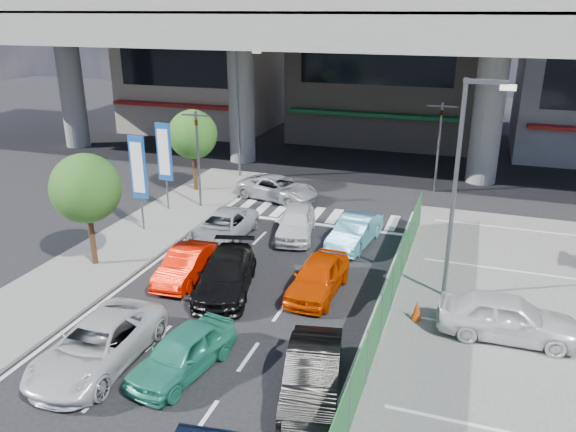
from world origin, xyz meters
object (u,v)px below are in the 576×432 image
at_px(traffic_light_left, 197,136).
at_px(traffic_light_right, 440,125).
at_px(tree_near, 86,189).
at_px(street_lamp_left, 240,102).
at_px(street_lamp_right, 462,174).
at_px(taxi_orange_right, 318,277).
at_px(taxi_teal_mid, 183,352).
at_px(signboard_near, 138,170).
at_px(tree_far, 193,135).
at_px(hatch_black_mid_right, 313,375).
at_px(crossing_wagon_silver, 278,188).
at_px(traffic_cone, 417,310).
at_px(signboard_far, 164,155).
at_px(parked_sedan_white, 507,317).
at_px(taxi_orange_left, 186,265).
at_px(wagon_silver_front_left, 223,227).
at_px(sedan_white_front_mid, 296,223).
at_px(sedan_black_mid, 226,275).
at_px(sedan_white_mid_left, 98,345).
at_px(kei_truck_front_right, 355,231).

height_order(traffic_light_left, traffic_light_right, same).
bearing_deg(tree_near, street_lamp_left, 87.24).
distance_m(street_lamp_right, taxi_orange_right, 6.35).
xyz_separation_m(street_lamp_right, taxi_teal_mid, (-7.11, -7.29, -4.11)).
bearing_deg(street_lamp_left, signboard_near, -94.99).
bearing_deg(signboard_near, street_lamp_left, 85.01).
bearing_deg(taxi_orange_right, street_lamp_right, 17.48).
relative_size(tree_far, taxi_orange_right, 1.19).
relative_size(hatch_black_mid_right, crossing_wagon_silver, 0.90).
distance_m(tree_far, traffic_cone, 17.87).
distance_m(tree_far, taxi_teal_mid, 17.85).
bearing_deg(hatch_black_mid_right, traffic_light_right, 74.29).
distance_m(signboard_far, parked_sedan_white, 18.38).
distance_m(signboard_near, taxi_orange_left, 6.33).
height_order(taxi_orange_right, traffic_cone, taxi_orange_right).
bearing_deg(taxi_teal_mid, tree_far, 127.14).
relative_size(traffic_light_left, wagon_silver_front_left, 1.14).
height_order(tree_near, taxi_teal_mid, tree_near).
relative_size(signboard_near, crossing_wagon_silver, 1.01).
bearing_deg(signboard_far, traffic_light_left, 35.70).
xyz_separation_m(sedan_white_front_mid, crossing_wagon_silver, (-2.68, 4.92, -0.04)).
relative_size(hatch_black_mid_right, sedan_black_mid, 0.88).
bearing_deg(taxi_teal_mid, traffic_light_right, 85.66).
bearing_deg(crossing_wagon_silver, taxi_orange_right, -138.62).
height_order(sedan_white_mid_left, taxi_orange_left, sedan_white_mid_left).
bearing_deg(traffic_cone, street_lamp_left, 131.65).
relative_size(signboard_near, traffic_cone, 6.55).
xyz_separation_m(street_lamp_right, crossing_wagon_silver, (-9.91, 8.69, -4.12)).
bearing_deg(tree_far, sedan_white_mid_left, -71.99).
relative_size(taxi_orange_right, traffic_cone, 5.64).
height_order(signboard_far, kei_truck_front_right, signboard_far).
bearing_deg(tree_near, signboard_near, 92.87).
bearing_deg(parked_sedan_white, traffic_cone, 85.29).
relative_size(sedan_white_mid_left, taxi_teal_mid, 1.29).
height_order(street_lamp_left, taxi_teal_mid, street_lamp_left).
bearing_deg(street_lamp_right, street_lamp_left, 138.37).
relative_size(tree_far, sedan_black_mid, 1.01).
distance_m(tree_near, crossing_wagon_silver, 11.83).
bearing_deg(taxi_orange_left, traffic_light_right, 56.68).
relative_size(street_lamp_left, crossing_wagon_silver, 1.72).
xyz_separation_m(traffic_light_right, crossing_wagon_silver, (-8.24, -4.31, -3.29)).
distance_m(signboard_near, taxi_orange_right, 10.50).
bearing_deg(crossing_wagon_silver, taxi_orange_left, -166.56).
relative_size(signboard_far, traffic_cone, 6.55).
bearing_deg(signboard_near, traffic_light_left, 75.98).
distance_m(traffic_light_left, wagon_silver_front_left, 5.82).
xyz_separation_m(street_lamp_right, signboard_near, (-14.37, 1.99, -1.71)).
bearing_deg(sedan_white_mid_left, crossing_wagon_silver, 89.39).
relative_size(traffic_light_left, traffic_cone, 7.25).
bearing_deg(signboard_far, signboard_near, -82.41).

